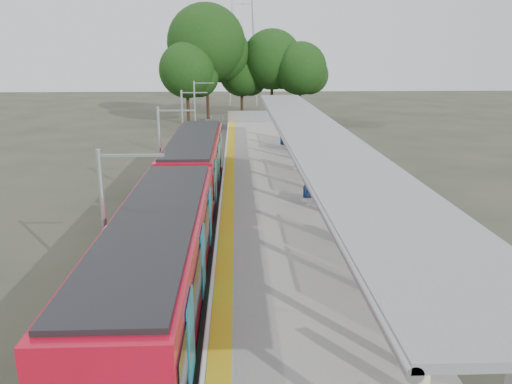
% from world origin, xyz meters
% --- Properties ---
extents(trackbed, '(3.00, 70.00, 0.24)m').
position_xyz_m(trackbed, '(-4.50, 20.00, 0.12)').
color(trackbed, '#59544C').
rests_on(trackbed, ground).
extents(platform, '(6.00, 50.00, 1.00)m').
position_xyz_m(platform, '(0.00, 20.00, 0.50)').
color(platform, gray).
rests_on(platform, ground).
extents(tactile_strip, '(0.60, 50.00, 0.02)m').
position_xyz_m(tactile_strip, '(-2.55, 20.00, 1.01)').
color(tactile_strip, gold).
rests_on(tactile_strip, platform).
extents(end_fence, '(6.00, 0.10, 1.20)m').
position_xyz_m(end_fence, '(0.00, 44.95, 1.60)').
color(end_fence, '#9EA0A5').
rests_on(end_fence, platform).
extents(train, '(2.74, 27.60, 3.62)m').
position_xyz_m(train, '(-4.50, 13.09, 2.05)').
color(train, black).
rests_on(train, ground).
extents(canopy, '(3.27, 38.00, 3.66)m').
position_xyz_m(canopy, '(1.61, 16.19, 4.20)').
color(canopy, '#9EA0A5').
rests_on(canopy, platform).
extents(tree_cluster, '(19.67, 11.95, 13.79)m').
position_xyz_m(tree_cluster, '(-2.23, 53.73, 7.62)').
color(tree_cluster, '#382316').
rests_on(tree_cluster, ground).
extents(catenary_masts, '(2.08, 48.16, 5.40)m').
position_xyz_m(catenary_masts, '(-6.22, 19.00, 2.91)').
color(catenary_masts, '#9EA0A5').
rests_on(catenary_masts, ground).
extents(bench_mid, '(0.75, 1.42, 0.93)m').
position_xyz_m(bench_mid, '(1.42, 15.73, 1.49)').
color(bench_mid, '#0F214E').
rests_on(bench_mid, platform).
extents(bench_far, '(0.83, 1.58, 1.03)m').
position_xyz_m(bench_far, '(1.55, 29.90, 1.54)').
color(bench_far, '#0F214E').
rests_on(bench_far, platform).
extents(info_pillar_near, '(0.39, 0.39, 1.74)m').
position_xyz_m(info_pillar_near, '(1.81, 0.92, 1.75)').
color(info_pillar_near, beige).
rests_on(info_pillar_near, platform).
extents(info_pillar_far, '(0.38, 0.38, 1.70)m').
position_xyz_m(info_pillar_far, '(1.78, 23.07, 1.74)').
color(info_pillar_far, beige).
rests_on(info_pillar_far, platform).
extents(litter_bin, '(0.57, 0.57, 0.88)m').
position_xyz_m(litter_bin, '(2.07, 10.58, 1.44)').
color(litter_bin, '#9EA0A5').
rests_on(litter_bin, platform).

